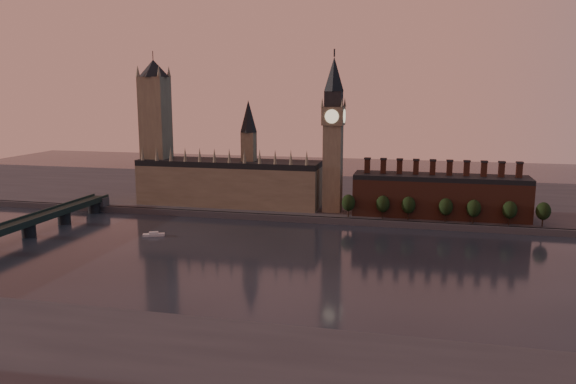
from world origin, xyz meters
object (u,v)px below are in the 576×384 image
at_px(big_ben, 333,133).
at_px(westminster_bridge, 4,232).
at_px(victoria_tower, 156,126).
at_px(river_boat, 154,234).

xyz_separation_m(big_ben, westminster_bridge, (-165.00, -112.70, -49.39)).
distance_m(victoria_tower, big_ben, 130.12).
height_order(victoria_tower, big_ben, victoria_tower).
bearing_deg(river_boat, westminster_bridge, -174.81).
bearing_deg(river_boat, big_ben, 15.42).
bearing_deg(westminster_bridge, big_ben, 34.33).
height_order(big_ben, westminster_bridge, big_ben).
relative_size(big_ben, westminster_bridge, 0.54).
relative_size(victoria_tower, big_ben, 1.01).
distance_m(westminster_bridge, river_boat, 80.25).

